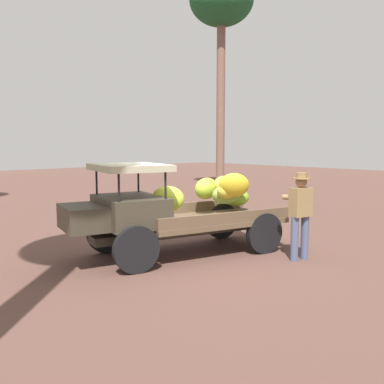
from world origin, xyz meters
The scene contains 4 objects.
ground_plane centered at (0.00, 0.00, 0.00)m, with size 60.00×60.00×0.00m, color brown.
truck centered at (0.17, 0.05, 0.94)m, with size 4.65×2.58×1.86m.
farmer centered at (-1.33, 2.00, 0.97)m, with size 0.53×0.49×1.69m.
forest_tree_3 centered at (-9.37, -7.73, 8.59)m, with size 2.99×2.99×10.07m.
Camera 1 is at (5.68, 6.53, 2.25)m, focal length 40.02 mm.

